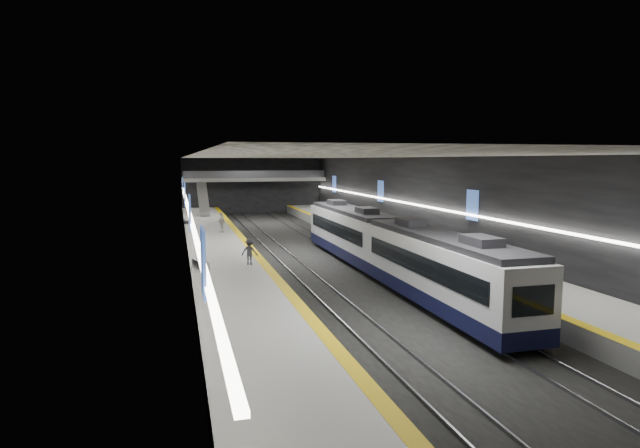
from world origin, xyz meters
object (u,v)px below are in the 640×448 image
object	(u,v)px
escalator	(203,199)
bench_left_near	(201,264)
bench_right_far	(351,214)
passenger_left_a	(222,223)
train	(386,245)
bench_left_far	(189,221)
bench_right_near	(421,238)
passenger_left_b	(250,252)
passenger_right_a	(508,275)

from	to	relation	value
escalator	bench_left_near	world-z (taller)	escalator
bench_right_far	passenger_left_a	xyz separation A→B (m)	(-16.13, -10.33, 0.69)
train	bench_left_near	distance (m)	11.99
train	bench_left_far	xyz separation A→B (m)	(-12.00, 26.09, -0.99)
bench_left_near	bench_right_near	bearing A→B (deg)	5.84
escalator	bench_right_far	world-z (taller)	escalator
bench_left_far	passenger_left_b	distance (m)	24.59
train	passenger_left_b	xyz separation A→B (m)	(-8.74, 1.72, -0.34)
bench_left_far	passenger_left_a	distance (m)	8.58
bench_left_far	passenger_right_a	world-z (taller)	passenger_right_a
bench_left_near	passenger_right_a	distance (m)	18.24
bench_left_near	passenger_left_a	size ratio (longest dim) A/B	1.06
bench_right_far	bench_left_near	bearing A→B (deg)	-118.74
bench_right_near	passenger_right_a	world-z (taller)	passenger_right_a
bench_left_near	passenger_left_a	xyz separation A→B (m)	(2.66, 16.45, 0.68)
bench_left_far	passenger_left_b	bearing A→B (deg)	-62.40
bench_right_far	passenger_left_b	xyz separation A→B (m)	(-15.68, -26.61, 0.62)
bench_left_far	passenger_left_a	bearing A→B (deg)	-50.83
bench_right_far	passenger_left_b	world-z (taller)	passenger_left_b
bench_right_near	passenger_left_a	size ratio (longest dim) A/B	0.94
bench_left_near	bench_right_near	xyz separation A→B (m)	(18.37, 6.73, -0.03)
escalator	bench_right_far	distance (m)	18.65
train	passenger_right_a	bearing A→B (deg)	-70.33
bench_left_near	bench_left_far	distance (m)	24.53
escalator	bench_right_far	bearing A→B (deg)	-24.23
bench_right_near	passenger_left_b	xyz separation A→B (m)	(-15.26, -6.57, 0.64)
escalator	passenger_left_b	distance (m)	34.28
bench_left_far	passenger_right_a	distance (m)	38.04
bench_right_near	bench_right_far	bearing A→B (deg)	93.60
passenger_right_a	passenger_left_b	distance (m)	15.87
passenger_left_b	escalator	bearing A→B (deg)	-63.95
passenger_left_a	bench_right_near	bearing A→B (deg)	33.68
escalator	bench_right_near	bearing A→B (deg)	-59.17
bench_right_near	bench_right_far	distance (m)	20.05
bench_right_far	passenger_left_b	distance (m)	30.90
escalator	bench_left_far	world-z (taller)	escalator
escalator	passenger_right_a	world-z (taller)	escalator
train	bench_right_near	world-z (taller)	train
train	bench_left_near	bearing A→B (deg)	172.49
bench_right_near	passenger_left_a	distance (m)	18.48
bench_right_far	passenger_right_a	xyz separation A→B (m)	(-3.80, -37.13, 0.63)
train	escalator	xyz separation A→B (m)	(-10.00, 35.96, 0.70)
bench_right_near	passenger_right_a	bearing A→B (deg)	-96.34
bench_left_near	bench_right_far	bearing A→B (deg)	40.65
passenger_right_a	passenger_left_b	world-z (taller)	passenger_right_a
escalator	bench_left_near	distance (m)	34.49
train	passenger_left_b	distance (m)	8.92
bench_left_near	bench_right_near	world-z (taller)	bench_left_near
passenger_right_a	passenger_left_a	xyz separation A→B (m)	(-12.33, 26.81, 0.06)
train	passenger_left_b	world-z (taller)	train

